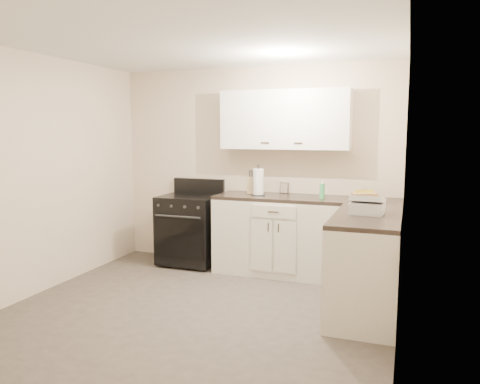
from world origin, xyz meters
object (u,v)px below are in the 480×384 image
(stove, at_px, (190,229))
(wicker_basket, at_px, (364,197))
(knife_block, at_px, (252,186))
(paper_towel, at_px, (258,182))
(countertop_grill, at_px, (367,208))

(stove, distance_m, wicker_basket, 2.22)
(knife_block, relative_size, paper_towel, 0.64)
(knife_block, height_order, wicker_basket, knife_block)
(knife_block, relative_size, countertop_grill, 0.69)
(countertop_grill, bearing_deg, paper_towel, 151.81)
(knife_block, height_order, countertop_grill, knife_block)
(paper_towel, bearing_deg, knife_block, 141.25)
(wicker_basket, bearing_deg, paper_towel, 178.98)
(paper_towel, xyz_separation_m, wicker_basket, (1.24, -0.02, -0.12))
(wicker_basket, distance_m, countertop_grill, 0.87)
(paper_towel, height_order, wicker_basket, paper_towel)
(paper_towel, bearing_deg, countertop_grill, -33.46)
(stove, bearing_deg, countertop_grill, -21.23)
(stove, bearing_deg, knife_block, 6.96)
(wicker_basket, bearing_deg, stove, 179.70)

